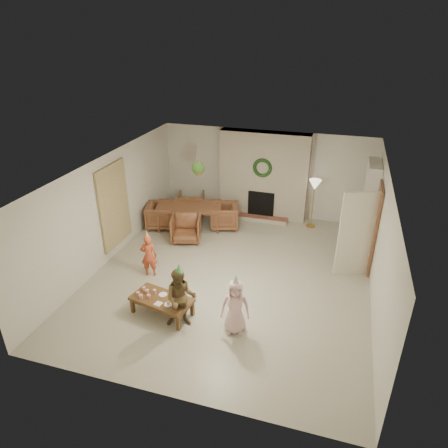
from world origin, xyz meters
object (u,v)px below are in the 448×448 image
at_px(child_plaid, 181,298).
at_px(child_pink, 235,307).
at_px(dining_chair_near, 186,228).
at_px(dining_chair_right, 224,216).
at_px(child_red, 149,256).
at_px(dining_chair_far, 191,204).
at_px(coffee_table_top, 162,299).
at_px(dining_table, 189,217).
at_px(dining_chair_left, 161,215).

distance_m(child_plaid, child_pink, 1.01).
height_order(dining_chair_near, dining_chair_right, same).
bearing_deg(child_plaid, child_red, 115.79).
bearing_deg(dining_chair_near, child_red, -111.93).
xyz_separation_m(dining_chair_near, child_pink, (2.14, -2.99, 0.20)).
bearing_deg(dining_chair_right, dining_chair_far, -128.66).
height_order(dining_chair_right, coffee_table_top, dining_chair_right).
distance_m(child_red, child_pink, 2.64).
bearing_deg(coffee_table_top, dining_chair_near, 114.22).
height_order(dining_table, child_plaid, child_plaid).
relative_size(dining_table, child_red, 1.80).
bearing_deg(child_plaid, coffee_table_top, 141.10).
bearing_deg(child_pink, dining_chair_right, 97.56).
height_order(dining_chair_near, dining_chair_far, same).
bearing_deg(coffee_table_top, child_pink, 9.43).
xyz_separation_m(dining_table, child_plaid, (1.36, -3.87, 0.29)).
bearing_deg(coffee_table_top, dining_chair_right, 100.59).
bearing_deg(child_pink, coffee_table_top, 165.93).
bearing_deg(dining_table, dining_chair_near, -90.00).
bearing_deg(dining_chair_right, child_red, -34.09).
relative_size(dining_chair_left, coffee_table_top, 0.64).
relative_size(dining_chair_near, coffee_table_top, 0.64).
bearing_deg(child_plaid, dining_chair_right, 77.22).
relative_size(dining_chair_right, child_plaid, 0.63).
bearing_deg(dining_chair_right, child_plaid, -10.13).
relative_size(dining_table, child_pink, 1.64).
distance_m(child_red, child_plaid, 1.91).
xyz_separation_m(dining_chair_near, child_red, (-0.19, -1.75, 0.15)).
height_order(dining_table, coffee_table_top, dining_table).
distance_m(dining_chair_near, dining_chair_right, 1.25).
relative_size(dining_chair_right, coffee_table_top, 0.64).
bearing_deg(dining_chair_far, child_plaid, 92.90).
relative_size(dining_chair_near, child_pink, 0.70).
height_order(dining_chair_near, child_red, child_red).
xyz_separation_m(dining_chair_left, child_plaid, (2.11, -3.66, 0.26)).
relative_size(dining_chair_far, coffee_table_top, 0.64).
distance_m(dining_chair_near, dining_chair_left, 1.11).
xyz_separation_m(child_red, child_plaid, (1.33, -1.36, 0.11)).
height_order(coffee_table_top, child_pink, child_pink).
bearing_deg(coffee_table_top, dining_chair_left, 126.64).
bearing_deg(child_plaid, dining_table, 90.80).
relative_size(dining_chair_far, child_pink, 0.70).
bearing_deg(child_pink, child_plaid, 175.14).
xyz_separation_m(dining_table, child_red, (0.03, -2.51, 0.18)).
xyz_separation_m(dining_chair_left, child_red, (0.78, -2.29, 0.15)).
relative_size(dining_chair_far, child_red, 0.77).
height_order(dining_chair_near, dining_chair_left, same).
bearing_deg(child_red, dining_chair_near, -111.95).
relative_size(dining_chair_near, child_plaid, 0.63).
height_order(dining_chair_far, child_red, child_red).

